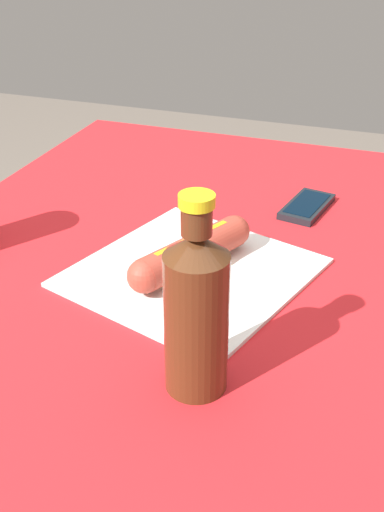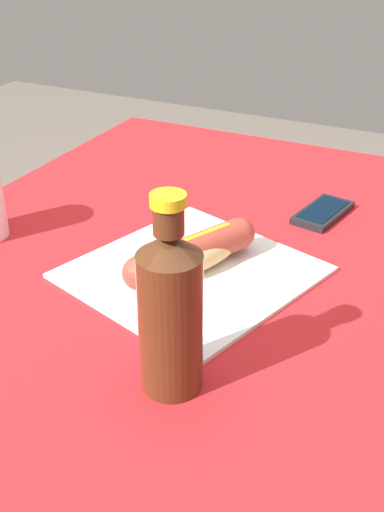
{
  "view_description": "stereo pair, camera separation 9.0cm",
  "coord_description": "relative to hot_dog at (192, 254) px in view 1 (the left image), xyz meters",
  "views": [
    {
      "loc": [
        -0.77,
        -0.24,
        1.24
      ],
      "look_at": [
        -0.03,
        0.02,
        0.79
      ],
      "focal_mm": 44.41,
      "sensor_mm": 36.0,
      "label": 1
    },
    {
      "loc": [
        -0.73,
        -0.32,
        1.24
      ],
      "look_at": [
        -0.03,
        0.02,
        0.79
      ],
      "focal_mm": 44.41,
      "sensor_mm": 36.0,
      "label": 2
    }
  ],
  "objects": [
    {
      "name": "dining_table",
      "position": [
        0.03,
        -0.02,
        -0.16
      ],
      "size": [
        1.13,
        0.95,
        0.76
      ],
      "color": "brown",
      "rests_on": "ground"
    },
    {
      "name": "hot_dog",
      "position": [
        0.0,
        0.0,
        0.0
      ],
      "size": [
        0.21,
        0.12,
        0.05
      ],
      "color": "#E5BC75",
      "rests_on": "paper_wrapper"
    },
    {
      "name": "soda_bottle",
      "position": [
        -0.22,
        -0.08,
        0.07
      ],
      "size": [
        0.07,
        0.07,
        0.23
      ],
      "color": "#4C2814",
      "rests_on": "dining_table"
    },
    {
      "name": "cell_phone",
      "position": [
        0.27,
        -0.12,
        -0.03
      ],
      "size": [
        0.13,
        0.08,
        0.01
      ],
      "color": "black",
      "rests_on": "dining_table"
    },
    {
      "name": "paper_wrapper",
      "position": [
        0.0,
        -0.0,
        -0.03
      ],
      "size": [
        0.38,
        0.37,
        0.01
      ],
      "primitive_type": "cube",
      "rotation": [
        0.0,
        0.0,
        -0.3
      ],
      "color": "silver",
      "rests_on": "dining_table"
    }
  ]
}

